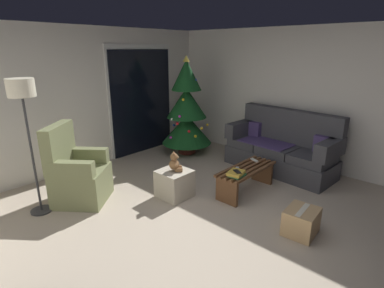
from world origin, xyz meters
name	(u,v)px	position (x,y,z in m)	size (l,w,h in m)	color
ground_plane	(212,228)	(0.00, 0.00, 0.00)	(7.00, 7.00, 0.00)	#B2A38E
wall_back	(78,100)	(0.00, 3.06, 1.25)	(5.72, 0.12, 2.50)	silver
wall_right	(314,100)	(2.86, 0.00, 1.25)	(0.12, 6.00, 2.50)	silver
patio_door_frame	(142,100)	(1.35, 2.99, 1.10)	(1.60, 0.02, 2.20)	silver
patio_door_glass	(142,102)	(1.35, 2.97, 1.05)	(1.50, 0.02, 2.10)	black
couch	(281,149)	(2.32, 0.28, 0.40)	(0.92, 1.99, 1.08)	#3D3D42
coffee_table	(246,176)	(1.13, 0.25, 0.27)	(1.10, 0.40, 0.40)	brown
remote_silver	(238,169)	(0.97, 0.30, 0.41)	(0.04, 0.16, 0.02)	#ADADB2
remote_white	(254,160)	(1.47, 0.32, 0.41)	(0.04, 0.16, 0.02)	silver
book_stack	(236,174)	(0.76, 0.18, 0.44)	(0.29, 0.24, 0.07)	#337042
cell_phone	(237,172)	(0.76, 0.17, 0.47)	(0.07, 0.14, 0.01)	black
christmas_tree	(187,112)	(1.85, 2.18, 0.88)	(1.03, 1.03, 1.99)	#4C1E19
armchair	(77,175)	(-0.73, 1.88, 0.40)	(0.96, 0.96, 1.13)	olive
floor_lamp	(23,102)	(-1.25, 1.97, 1.51)	(0.32, 0.32, 1.78)	#2D2D30
ottoman	(174,184)	(0.29, 0.95, 0.21)	(0.44, 0.44, 0.41)	#B2A893
teddy_bear_chestnut	(175,163)	(0.29, 0.94, 0.53)	(0.22, 0.21, 0.29)	brown
cardboard_box_taped_mid_floor	(301,221)	(0.65, -0.84, 0.16)	(0.44, 0.37, 0.31)	tan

